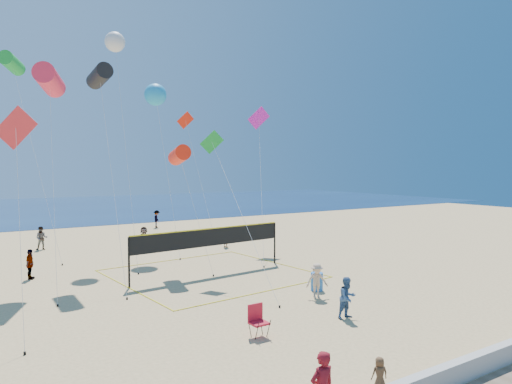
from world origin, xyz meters
TOP-DOWN VIEW (x-y plane):
  - ground at (0.00, 0.00)m, footprint 120.00×120.00m
  - ocean at (0.00, 62.00)m, footprint 140.00×50.00m
  - toddler at (-0.28, -3.01)m, footprint 0.46×0.39m
  - bystander_a at (4.02, 2.58)m, footprint 0.79×0.61m
  - bystander_b at (4.83, 5.39)m, footprint 1.15×0.90m
  - far_person_0 at (-5.74, 16.15)m, footprint 0.73×1.01m
  - far_person_1 at (2.00, 20.83)m, footprint 1.67×0.73m
  - far_person_2 at (7.66, 19.17)m, footprint 0.46×0.61m
  - far_person_3 at (-4.03, 25.37)m, footprint 0.97×0.85m
  - far_person_4 at (7.25, 32.66)m, footprint 1.11×1.28m
  - camp_chair at (0.02, 2.84)m, footprint 0.61×0.75m
  - trash_barrel at (5.63, 6.34)m, footprint 0.63×0.63m
  - volleyball_net at (2.84, 12.13)m, footprint 10.48×10.35m
  - kite_0 at (-4.60, 15.99)m, footprint 2.00×7.24m
  - kite_1 at (-1.91, 16.48)m, footprint 1.17×7.97m
  - kite_2 at (1.94, 14.21)m, footprint 1.46×3.85m
  - kite_3 at (-6.89, 7.86)m, footprint 1.36×3.07m
  - kite_4 at (3.09, 11.85)m, footprint 1.26×7.70m
  - kite_5 at (10.11, 18.46)m, footprint 5.02×7.20m
  - kite_6 at (0.44, 21.74)m, footprint 1.78×8.36m
  - kite_7 at (3.04, 21.06)m, footprint 1.95×5.42m
  - kite_8 at (-5.65, 24.85)m, footprint 2.93×7.22m
  - kite_9 at (8.43, 27.82)m, footprint 1.63×7.13m

SIDE VIEW (x-z plane):
  - ground at x=0.00m, z-range 0.00..0.00m
  - ocean at x=0.00m, z-range 0.00..0.03m
  - trash_barrel at x=5.63m, z-range 0.00..0.86m
  - camp_chair at x=0.02m, z-range 0.01..1.25m
  - far_person_2 at x=7.66m, z-range 0.00..1.50m
  - bystander_b at x=4.83m, z-range 0.00..1.57m
  - far_person_0 at x=-5.74m, z-range 0.00..1.60m
  - bystander_a at x=4.02m, z-range 0.00..1.62m
  - far_person_3 at x=-4.03m, z-range 0.00..1.68m
  - far_person_4 at x=7.25m, z-range 0.00..1.72m
  - far_person_1 at x=2.00m, z-range 0.00..1.74m
  - toddler at x=-0.28m, z-range 0.60..1.41m
  - volleyball_net at x=2.84m, z-range 0.49..3.05m
  - kite_2 at x=1.94m, z-range 3.01..10.20m
  - kite_4 at x=3.09m, z-range 2.73..10.71m
  - kite_3 at x=-6.89m, z-range 2.87..10.95m
  - kite_5 at x=10.11m, z-range 3.86..14.40m
  - kite_9 at x=8.43m, z-range 4.05..15.07m
  - kite_0 at x=-4.60m, z-range 4.87..16.09m
  - kite_7 at x=3.04m, z-range 5.14..16.99m
  - kite_1 at x=-1.91m, z-range 5.22..16.92m
  - kite_8 at x=-5.65m, z-range 6.14..19.73m
  - kite_6 at x=0.44m, z-range 6.91..22.13m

